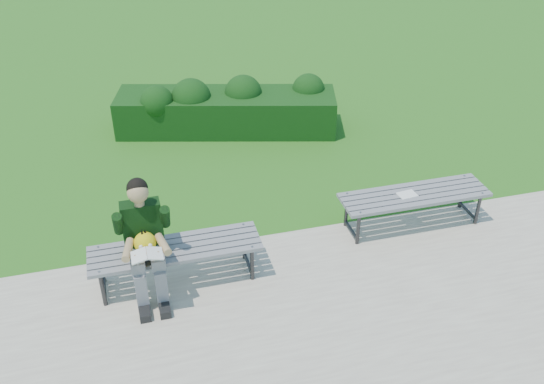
% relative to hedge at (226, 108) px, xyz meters
% --- Properties ---
extents(ground, '(80.00, 80.00, 0.00)m').
position_rel_hedge_xyz_m(ground, '(-0.48, -2.94, -0.38)').
color(ground, '#187617').
rests_on(ground, ground).
extents(walkway, '(30.00, 3.50, 0.02)m').
position_rel_hedge_xyz_m(walkway, '(-0.48, -4.69, -0.37)').
color(walkway, '#A9A28E').
rests_on(walkway, ground).
extents(hedge, '(3.50, 1.69, 0.88)m').
position_rel_hedge_xyz_m(hedge, '(0.00, 0.00, 0.00)').
color(hedge, '#1A4112').
rests_on(hedge, ground).
extents(bench_left, '(1.80, 0.50, 0.46)m').
position_rel_hedge_xyz_m(bench_left, '(-1.23, -3.48, 0.04)').
color(bench_left, gray).
rests_on(bench_left, walkway).
extents(bench_right, '(1.80, 0.50, 0.46)m').
position_rel_hedge_xyz_m(bench_right, '(1.66, -3.18, 0.04)').
color(bench_right, gray).
rests_on(bench_right, walkway).
extents(seated_boy, '(0.56, 0.76, 1.31)m').
position_rel_hedge_xyz_m(seated_boy, '(-1.53, -3.57, 0.34)').
color(seated_boy, slate).
rests_on(seated_boy, walkway).
extents(paper_sheet, '(0.24, 0.18, 0.01)m').
position_rel_hedge_xyz_m(paper_sheet, '(1.56, -3.18, 0.09)').
color(paper_sheet, white).
rests_on(paper_sheet, bench_right).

